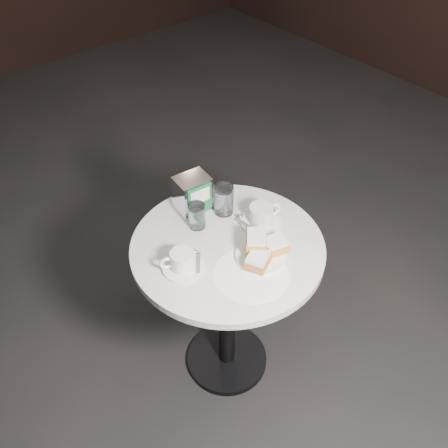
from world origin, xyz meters
TOP-DOWN VIEW (x-y plane):
  - ground at (0.00, 0.00)m, footprint 7.00×7.00m
  - cafe_table at (0.00, 0.00)m, footprint 0.70×0.70m
  - sugar_spill at (-0.03, -0.16)m, footprint 0.32×0.32m
  - beignet_plate at (0.05, -0.13)m, footprint 0.20×0.20m
  - coffee_cup_left at (-0.19, 0.01)m, footprint 0.19×0.19m
  - coffee_cup_right at (0.17, 0.01)m, footprint 0.18×0.18m
  - water_glass_left at (-0.02, 0.15)m, footprint 0.07×0.07m
  - water_glass_right at (0.10, 0.15)m, footprint 0.09×0.09m
  - napkin_dispenser at (0.03, 0.23)m, footprint 0.14×0.12m

SIDE VIEW (x-z plane):
  - ground at x=0.00m, z-range 0.00..0.00m
  - cafe_table at x=0.00m, z-range 0.17..0.92m
  - sugar_spill at x=-0.03m, z-range 0.74..0.75m
  - coffee_cup_left at x=-0.19m, z-range 0.74..0.81m
  - beignet_plate at x=0.05m, z-range 0.73..0.82m
  - coffee_cup_right at x=0.17m, z-range 0.74..0.82m
  - water_glass_left at x=-0.02m, z-range 0.74..0.84m
  - water_glass_right at x=0.10m, z-range 0.74..0.86m
  - napkin_dispenser at x=0.03m, z-range 0.75..0.89m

